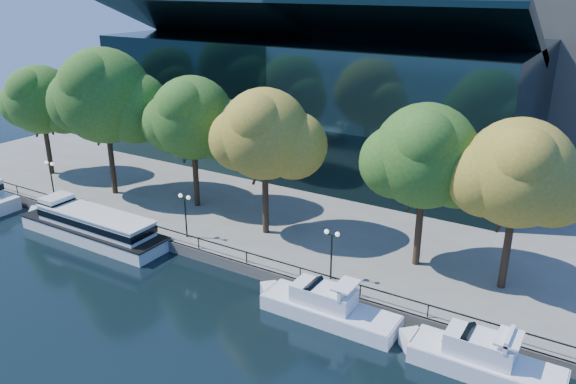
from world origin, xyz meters
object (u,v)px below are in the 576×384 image
Objects in this scene: tour_boat at (89,224)px; tree_2 at (193,120)px; lamp_0 at (50,171)px; tree_4 at (427,159)px; lamp_2 at (332,244)px; tree_5 at (520,176)px; tree_1 at (105,98)px; lamp_1 at (185,206)px; tree_0 at (41,101)px; cruiser_far at (479,357)px; tree_3 at (266,136)px; cruiser_near at (324,306)px.

tree_2 is (5.01, 9.51, 8.45)m from tour_boat.
lamp_0 is at bearing 160.78° from tour_boat.
tree_4 is 9.56m from lamp_2.
tree_1 is at bearing -178.41° from tree_5.
tree_2 reaches higher than lamp_1.
tree_0 is 3.14× the size of lamp_2.
tree_0 is 40.39m from lamp_2.
tree_5 reaches higher than cruiser_far.
tour_boat is 18.59m from tree_3.
cruiser_near is (24.72, -0.41, -0.41)m from tour_boat.
lamp_2 is (-4.89, -5.71, -5.91)m from tree_4.
lamp_0 is at bearing -171.33° from tree_4.
tree_4 is at bearing 0.75° from tree_0.
tree_2 reaches higher than tree_5.
tree_1 reaches higher than tour_boat.
cruiser_near is at bearing -6.08° from lamp_0.
tree_1 is at bearing 45.12° from lamp_0.
tree_3 reaches higher than lamp_1.
tree_3 is at bearing 10.63° from lamp_0.
lamp_1 is (8.99, 3.20, 2.59)m from tour_boat.
tree_3 reaches higher than tree_0.
tour_boat is at bearing -57.73° from tree_1.
lamp_2 is at bearing -154.54° from tree_5.
lamp_2 reaches higher than cruiser_far.
tree_0 is at bearing -179.58° from tree_5.
cruiser_near is at bearing -12.93° from lamp_1.
tree_5 reaches higher than lamp_0.
tree_0 reaches higher than cruiser_near.
tree_4 is at bearing 178.26° from tree_5.
tree_1 is at bearing 122.27° from tour_boat.
tree_5 is (51.23, 0.38, 0.18)m from tree_0.
tree_3 is at bearing 141.46° from cruiser_near.
lamp_1 is at bearing -11.46° from tree_0.
tree_0 reaches higher than cruiser_far.
tour_boat is 36.96m from tree_5.
tree_2 reaches higher than tree_0.
tree_4 is 3.24× the size of lamp_1.
cruiser_far is at bearing -1.16° from tour_boat.
tour_boat is at bearing -172.19° from lamp_2.
tree_5 is at bearing 7.11° from lamp_0.
tree_0 is 30.90m from tree_3.
tree_2 reaches higher than tree_4.
tree_5 is at bearing 0.42° from tree_0.
tour_boat is 1.13× the size of tree_1.
tree_1 is at bearing 162.30° from lamp_1.
cruiser_near is at bearing -110.77° from tree_4.
lamp_0 is (-37.43, -5.71, -5.91)m from tree_4.
tour_boat is 13.36m from tree_1.
tour_boat is 4.29× the size of lamp_1.
tree_3 is 9.35m from lamp_1.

